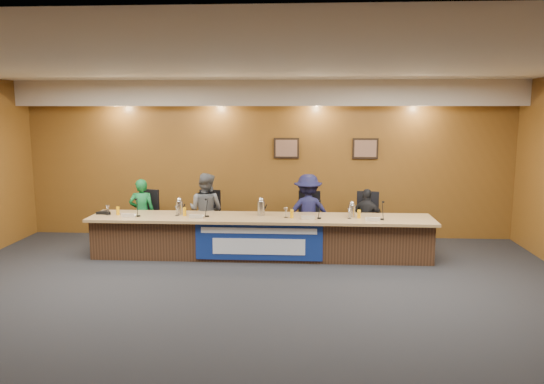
{
  "coord_description": "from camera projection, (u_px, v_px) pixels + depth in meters",
  "views": [
    {
      "loc": [
        0.79,
        -6.86,
        2.66
      ],
      "look_at": [
        0.2,
        2.51,
        1.17
      ],
      "focal_mm": 35.0,
      "sensor_mm": 36.0,
      "label": 1
    }
  ],
  "objects": [
    {
      "name": "panelist_a",
      "position": [
        142.0,
        213.0,
        10.22
      ],
      "size": [
        0.53,
        0.39,
        1.32
      ],
      "primitive_type": "imported",
      "rotation": [
        0.0,
        0.0,
        3.31
      ],
      "color": "#0F5C27",
      "rests_on": "floor"
    },
    {
      "name": "juice_glass_d",
      "position": [
        359.0,
        214.0,
        9.28
      ],
      "size": [
        0.06,
        0.06,
        0.15
      ],
      "primitive_type": "cylinder",
      "color": "#F4A408",
      "rests_on": "dais_top"
    },
    {
      "name": "ceiling",
      "position": [
        244.0,
        65.0,
        6.73
      ],
      "size": [
        10.0,
        8.0,
        0.04
      ],
      "primitive_type": "cube",
      "color": "silver",
      "rests_on": "wall_back"
    },
    {
      "name": "juice_glass_c",
      "position": [
        292.0,
        214.0,
        9.3
      ],
      "size": [
        0.06,
        0.06,
        0.15
      ],
      "primitive_type": "cylinder",
      "color": "#F4A408",
      "rests_on": "dais_top"
    },
    {
      "name": "water_glass_c",
      "position": [
        286.0,
        213.0,
        9.32
      ],
      "size": [
        0.08,
        0.08,
        0.18
      ],
      "primitive_type": "cylinder",
      "color": "silver",
      "rests_on": "dais_top"
    },
    {
      "name": "banner_text_lower",
      "position": [
        259.0,
        247.0,
        9.12
      ],
      "size": [
        1.6,
        0.01,
        0.28
      ],
      "primitive_type": "cube",
      "color": "silver",
      "rests_on": "banner"
    },
    {
      "name": "office_chair_c",
      "position": [
        308.0,
        223.0,
        10.15
      ],
      "size": [
        0.54,
        0.54,
        0.08
      ],
      "primitive_type": "cube",
      "rotation": [
        0.0,
        0.0,
        -0.14
      ],
      "color": "black",
      "rests_on": "floor"
    },
    {
      "name": "banner",
      "position": [
        259.0,
        242.0,
        9.13
      ],
      "size": [
        2.2,
        0.02,
        0.65
      ],
      "primitive_type": "cube",
      "color": "navy",
      "rests_on": "dais_body"
    },
    {
      "name": "office_chair_a",
      "position": [
        144.0,
        221.0,
        10.35
      ],
      "size": [
        0.59,
        0.59,
        0.08
      ],
      "primitive_type": "cube",
      "rotation": [
        0.0,
        0.0,
        -0.27
      ],
      "color": "black",
      "rests_on": "floor"
    },
    {
      "name": "wall_photo_right",
      "position": [
        365.0,
        149.0,
        10.73
      ],
      "size": [
        0.52,
        0.04,
        0.42
      ],
      "primitive_type": "cube",
      "color": "black",
      "rests_on": "wall_back"
    },
    {
      "name": "panelist_b",
      "position": [
        206.0,
        211.0,
        10.13
      ],
      "size": [
        0.83,
        0.73,
        1.44
      ],
      "primitive_type": "imported",
      "rotation": [
        0.0,
        0.0,
        2.84
      ],
      "color": "#55565A",
      "rests_on": "floor"
    },
    {
      "name": "water_glass_d",
      "position": [
        349.0,
        214.0,
        9.24
      ],
      "size": [
        0.08,
        0.08,
        0.18
      ],
      "primitive_type": "cylinder",
      "color": "silver",
      "rests_on": "dais_top"
    },
    {
      "name": "dais_top",
      "position": [
        260.0,
        218.0,
        9.43
      ],
      "size": [
        6.1,
        0.95,
        0.05
      ],
      "primitive_type": "cube",
      "color": "#A07B4D",
      "rests_on": "dais_body"
    },
    {
      "name": "microphone_d",
      "position": [
        382.0,
        219.0,
        9.16
      ],
      "size": [
        0.07,
        0.07,
        0.02
      ],
      "primitive_type": "cylinder",
      "color": "black",
      "rests_on": "dais_top"
    },
    {
      "name": "soffit",
      "position": [
        266.0,
        93.0,
        10.46
      ],
      "size": [
        10.0,
        0.5,
        0.5
      ],
      "primitive_type": "cube",
      "color": "beige",
      "rests_on": "wall_back"
    },
    {
      "name": "juice_glass_b",
      "position": [
        185.0,
        212.0,
        9.48
      ],
      "size": [
        0.06,
        0.06,
        0.15
      ],
      "primitive_type": "cylinder",
      "color": "#F4A408",
      "rests_on": "dais_top"
    },
    {
      "name": "office_chair_b",
      "position": [
        207.0,
        222.0,
        10.27
      ],
      "size": [
        0.54,
        0.54,
        0.08
      ],
      "primitive_type": "cube",
      "rotation": [
        0.0,
        0.0,
        -0.13
      ],
      "color": "black",
      "rests_on": "floor"
    },
    {
      "name": "carafe_left",
      "position": [
        179.0,
        208.0,
        9.6
      ],
      "size": [
        0.13,
        0.13,
        0.25
      ],
      "primitive_type": "cylinder",
      "color": "silver",
      "rests_on": "dais_top"
    },
    {
      "name": "panelist_d",
      "position": [
        367.0,
        220.0,
        9.96
      ],
      "size": [
        0.74,
        0.5,
        1.17
      ],
      "primitive_type": "imported",
      "rotation": [
        0.0,
        0.0,
        2.79
      ],
      "color": "black",
      "rests_on": "floor"
    },
    {
      "name": "nameplate_c",
      "position": [
        308.0,
        217.0,
        9.15
      ],
      "size": [
        0.24,
        0.08,
        0.1
      ],
      "primitive_type": "cube",
      "rotation": [
        0.31,
        0.0,
        0.0
      ],
      "color": "white",
      "rests_on": "dais_top"
    },
    {
      "name": "panelist_c",
      "position": [
        308.0,
        212.0,
        10.01
      ],
      "size": [
        0.99,
        0.65,
        1.44
      ],
      "primitive_type": "imported",
      "rotation": [
        0.0,
        0.0,
        3.28
      ],
      "color": "#121335",
      "rests_on": "floor"
    },
    {
      "name": "nameplate_a",
      "position": [
        128.0,
        215.0,
        9.34
      ],
      "size": [
        0.24,
        0.08,
        0.1
      ],
      "primitive_type": "cube",
      "rotation": [
        0.31,
        0.0,
        0.0
      ],
      "color": "white",
      "rests_on": "dais_top"
    },
    {
      "name": "water_glass_b",
      "position": [
        177.0,
        211.0,
        9.49
      ],
      "size": [
        0.08,
        0.08,
        0.18
      ],
      "primitive_type": "cylinder",
      "color": "silver",
      "rests_on": "dais_top"
    },
    {
      "name": "office_chair_d",
      "position": [
        366.0,
        224.0,
        10.08
      ],
      "size": [
        0.57,
        0.57,
        0.08
      ],
      "primitive_type": "cube",
      "rotation": [
        0.0,
        0.0,
        -0.21
      ],
      "color": "black",
      "rests_on": "floor"
    },
    {
      "name": "dais_body",
      "position": [
        261.0,
        238.0,
        9.54
      ],
      "size": [
        6.0,
        0.8,
        0.7
      ],
      "primitive_type": "cube",
      "color": "#412919",
      "rests_on": "floor"
    },
    {
      "name": "water_glass_a",
      "position": [
        108.0,
        210.0,
        9.55
      ],
      "size": [
        0.08,
        0.08,
        0.18
      ],
      "primitive_type": "cylinder",
      "color": "silver",
      "rests_on": "dais_top"
    },
    {
      "name": "nameplate_b",
      "position": [
        196.0,
        216.0,
        9.26
      ],
      "size": [
        0.24,
        0.08,
        0.1
      ],
      "primitive_type": "cube",
      "rotation": [
        0.31,
        0.0,
        0.0
      ],
      "color": "white",
      "rests_on": "dais_top"
    },
    {
      "name": "speakerphone",
      "position": [
        105.0,
        212.0,
        9.67
      ],
      "size": [
        0.32,
        0.32,
        0.05
      ],
      "primitive_type": "cylinder",
      "color": "black",
      "rests_on": "dais_top"
    },
    {
      "name": "juice_glass_a",
      "position": [
        118.0,
        211.0,
        9.56
      ],
      "size": [
        0.06,
        0.06,
        0.15
      ],
      "primitive_type": "cylinder",
      "color": "#F4A408",
      "rests_on": "dais_top"
    },
    {
      "name": "carafe_mid",
      "position": [
        261.0,
        208.0,
        9.51
      ],
      "size": [
        0.13,
        0.13,
        0.26
      ],
      "primitive_type": "cylinder",
      "color": "silver",
      "rests_on": "dais_top"
    },
    {
      "name": "carafe_right",
      "position": [
        352.0,
        211.0,
        9.39
      ],
      "size": [
        0.12,
        0.12,
        0.22
      ],
      "primitive_type": "cylinder",
      "color": "silver",
      "rests_on": "dais_top"
    },
    {
      "name": "wall_back",
      "position": [
        267.0,
        160.0,
        10.92
      ],
      "size": [
        10.0,
        0.04,
        3.2
      ],
      "primitive_type": "cube",
      "color": "brown",
      "rests_on": "floor"
    },
    {
      "name": "microphone_c",
      "position": [
        319.0,
        218.0,
        9.25
      ],
      "size": [
        0.07,
        0.07,
        0.02
      ],
      "primitive_type": "cylinder",
      "color": "black",
      "rests_on": "dais_top"
    },
    {
      "name": "microphone_a",
      "position": [
        138.0,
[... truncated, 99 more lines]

